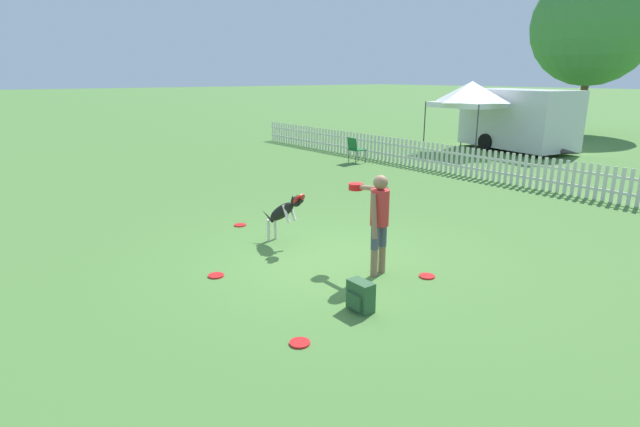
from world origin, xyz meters
name	(u,v)px	position (x,y,z in m)	size (l,w,h in m)	color
ground_plane	(334,259)	(0.00, 0.00, 0.00)	(240.00, 240.00, 0.00)	#4C7A38
handler_person	(377,213)	(0.85, 0.13, 0.97)	(0.99, 0.52, 1.55)	#8C664C
leaping_dog	(284,211)	(-1.16, -0.21, 0.62)	(1.09, 0.37, 1.00)	black
frisbee_near_handler	(427,276)	(1.44, 0.63, 0.01)	(0.24, 0.24, 0.02)	red
frisbee_near_dog	(240,225)	(-2.67, -0.27, 0.01)	(0.24, 0.24, 0.02)	red
frisbee_midfield	(300,343)	(1.84, -2.03, 0.01)	(0.24, 0.24, 0.02)	red
frisbee_far_scatter	(216,276)	(-0.55, -1.87, 0.01)	(0.24, 0.24, 0.02)	red
backpack_on_grass	(360,296)	(1.63, -0.92, 0.20)	(0.36, 0.24, 0.40)	#2D5633
picket_fence	(566,177)	(0.00, 7.70, 0.44)	(27.79, 0.04, 0.87)	silver
folding_chair_center	(355,148)	(-6.85, 6.60, 0.53)	(0.52, 0.54, 0.88)	#333338
canopy_tent_main	(471,94)	(-6.01, 11.85, 2.24)	(2.48, 2.48, 2.73)	#333338
equipment_trailer	(518,119)	(-5.07, 13.74, 1.27)	(5.30, 2.97, 2.41)	silver
tree_left_grove	(593,25)	(-6.46, 22.08, 5.35)	(5.91, 5.91, 8.31)	brown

